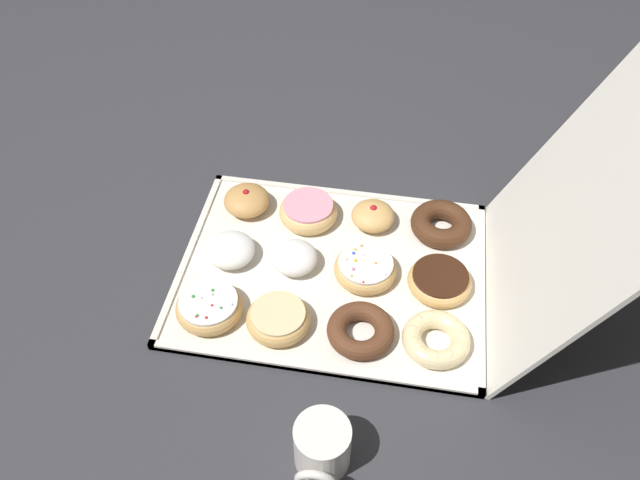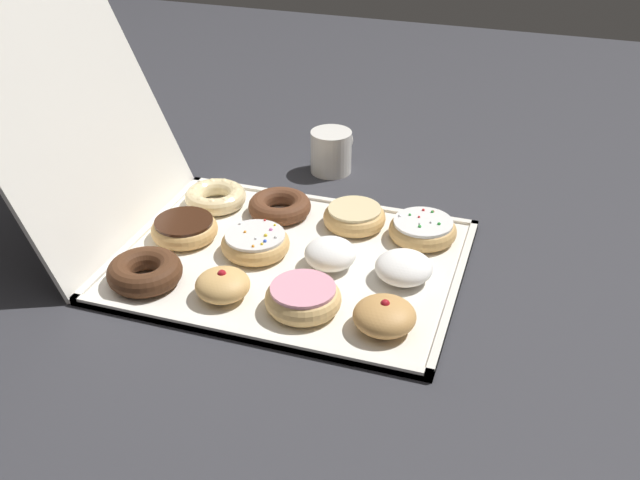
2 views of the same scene
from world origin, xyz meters
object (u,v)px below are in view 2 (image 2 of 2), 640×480
Objects in this scene: powdered_filled_donut_1 at (403,269)px; sprinkle_donut_7 at (256,242)px; powdered_filled_donut_4 at (331,253)px; pink_frosted_donut_3 at (303,298)px; chocolate_cake_ring_donut_8 at (280,206)px; jelly_filled_donut_0 at (384,316)px; chocolate_cake_ring_donut_9 at (145,272)px; donut_box at (291,261)px; coffee_mug at (332,150)px; cruller_donut_11 at (215,196)px; chocolate_frosted_donut_10 at (184,229)px; glazed_ring_donut_5 at (354,217)px; sprinkle_donut_2 at (423,229)px; jelly_filled_donut_6 at (223,285)px.

powdered_filled_donut_1 reaches higher than sprinkle_donut_7.
sprinkle_donut_7 is (-0.00, 0.13, -0.00)m from powdered_filled_donut_4.
pink_frosted_donut_3 reaches higher than chocolate_cake_ring_donut_8.
jelly_filled_donut_0 is at bearing -117.90° from sprinkle_donut_7.
chocolate_cake_ring_donut_8 is at bearing -24.60° from chocolate_cake_ring_donut_9.
sprinkle_donut_7 is 0.19m from chocolate_cake_ring_donut_9.
donut_box is at bearing -91.77° from sprinkle_donut_7.
coffee_mug is at bearing -3.39° from sprinkle_donut_7.
cruller_donut_11 is at bearing 56.31° from donut_box.
sprinkle_donut_7 is at bearing 88.23° from donut_box.
powdered_filled_donut_1 is at bearing -91.27° from sprinkle_donut_7.
glazed_ring_donut_5 is at bearing -64.13° from chocolate_frosted_donut_10.
pink_frosted_donut_3 is at bearing -167.45° from coffee_mug.
coffee_mug reaches higher than jelly_filled_donut_0.
sprinkle_donut_2 is 0.32m from coffee_mug.
coffee_mug is at bearing -7.47° from chocolate_cake_ring_donut_8.
sprinkle_donut_2 is at bearing -90.05° from cruller_donut_11.
powdered_filled_donut_4 is 0.73× the size of sprinkle_donut_7.
powdered_filled_donut_1 is at bearing -147.26° from coffee_mug.
pink_frosted_donut_3 is 0.97× the size of chocolate_cake_ring_donut_9.
sprinkle_donut_7 is at bearing 62.10° from jelly_filled_donut_0.
chocolate_frosted_donut_10 and cruller_donut_11 have the same top height.
jelly_filled_donut_6 is at bearing 153.89° from glazed_ring_donut_5.
chocolate_cake_ring_donut_9 is 0.14m from chocolate_frosted_donut_10.
coffee_mug is at bearing 12.55° from pink_frosted_donut_3.
coffee_mug reaches higher than chocolate_frosted_donut_10.
glazed_ring_donut_5 is at bearing -0.82° from powdered_filled_donut_4.
sprinkle_donut_2 reaches higher than glazed_ring_donut_5.
donut_box is 0.15m from glazed_ring_donut_5.
sprinkle_donut_7 is at bearing 88.73° from powdered_filled_donut_1.
coffee_mug is (0.22, 0.23, 0.02)m from sprinkle_donut_2.
powdered_filled_donut_1 is 0.17m from pink_frosted_donut_3.
pink_frosted_donut_3 is 0.26m from glazed_ring_donut_5.
sprinkle_donut_7 is (-0.13, 0.13, -0.00)m from glazed_ring_donut_5.
donut_box is 4.90× the size of cruller_donut_11.
coffee_mug is (0.49, -0.02, 0.01)m from jelly_filled_donut_6.
chocolate_cake_ring_donut_9 is at bearing 155.40° from chocolate_cake_ring_donut_8.
sprinkle_donut_2 is 1.02× the size of chocolate_cake_ring_donut_8.
donut_box is 0.20m from chocolate_frosted_donut_10.
powdered_filled_donut_4 reaches higher than powdered_filled_donut_1.
powdered_filled_donut_4 is at bearing -89.79° from sprinkle_donut_7.
pink_frosted_donut_3 is (-0.25, 0.13, 0.00)m from sprinkle_donut_2.
sprinkle_donut_7 is at bearing -91.73° from chocolate_frosted_donut_10.
sprinkle_donut_2 is (0.26, -0.00, -0.00)m from jelly_filled_donut_0.
sprinkle_donut_2 is at bearing -55.61° from chocolate_cake_ring_donut_9.
powdered_filled_donut_4 is 0.13m from glazed_ring_donut_5.
glazed_ring_donut_5 is (0.14, 0.12, -0.00)m from powdered_filled_donut_1.
chocolate_cake_ring_donut_8 is at bearing 2.00° from jelly_filled_donut_6.
powdered_filled_donut_1 reaches higher than chocolate_frosted_donut_10.
jelly_filled_donut_0 is at bearing -89.64° from chocolate_cake_ring_donut_9.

